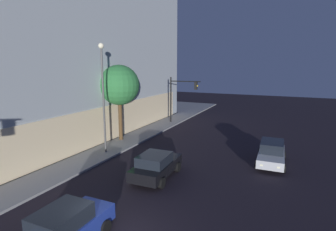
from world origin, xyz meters
name	(u,v)px	position (x,y,z in m)	size (l,w,h in m)	color
modern_building	(16,32)	(11.26, 20.19, 10.53)	(34.72, 21.92, 21.24)	#4C4C51
traffic_light_far_corner	(180,93)	(22.15, 6.34, 3.87)	(0.48, 3.84, 5.62)	black
street_lamp_sidewalk	(103,86)	(9.00, 7.59, 5.57)	(0.44, 0.44, 8.75)	#494949
sidewalk_tree	(119,85)	(12.63, 8.59, 5.36)	(3.75, 3.75, 7.12)	#4C351E
car_blue	(66,227)	(-1.00, 1.74, 0.86)	(4.05, 1.98, 1.72)	navy
car_black	(156,165)	(6.49, 1.58, 0.83)	(4.47, 2.30, 1.64)	black
car_silver	(272,153)	(12.35, -5.03, 0.83)	(4.59, 2.11, 1.63)	#B7BABF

